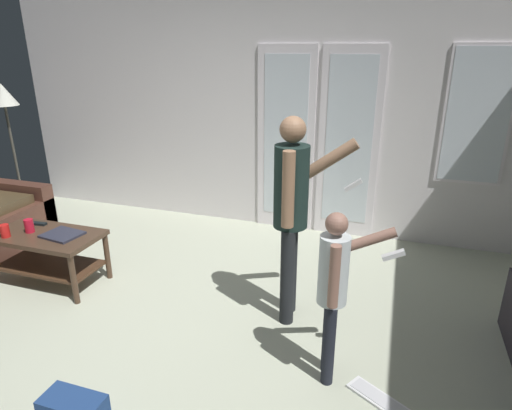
% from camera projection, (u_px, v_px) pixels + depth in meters
% --- Properties ---
extents(ground_plane, '(6.20, 5.05, 0.02)m').
position_uv_depth(ground_plane, '(153.00, 346.00, 3.20)').
color(ground_plane, '#B3B8A0').
extents(wall_back_with_doors, '(6.20, 0.09, 2.84)m').
position_uv_depth(wall_back_with_doors, '(266.00, 109.00, 4.91)').
color(wall_back_with_doors, silver).
rests_on(wall_back_with_doors, ground_plane).
extents(coffee_table, '(0.98, 0.52, 0.48)m').
position_uv_depth(coffee_table, '(47.00, 247.00, 3.93)').
color(coffee_table, '#443022').
rests_on(coffee_table, ground_plane).
extents(person_adult, '(0.61, 0.49, 1.60)m').
position_uv_depth(person_adult, '(293.00, 204.00, 3.21)').
color(person_adult, black).
rests_on(person_adult, ground_plane).
extents(person_child, '(0.50, 0.37, 1.16)m').
position_uv_depth(person_child, '(335.00, 283.00, 2.66)').
color(person_child, black).
rests_on(person_child, ground_plane).
extents(floor_lamp, '(0.32, 0.32, 1.64)m').
position_uv_depth(floor_lamp, '(4.00, 104.00, 5.11)').
color(floor_lamp, '#393329').
rests_on(floor_lamp, ground_plane).
extents(loose_keyboard, '(0.44, 0.34, 0.02)m').
position_uv_depth(loose_keyboard, '(381.00, 401.00, 2.68)').
color(loose_keyboard, white).
rests_on(loose_keyboard, ground_plane).
extents(laptop_closed, '(0.35, 0.30, 0.02)m').
position_uv_depth(laptop_closed, '(62.00, 235.00, 3.84)').
color(laptop_closed, '#2B2D3C').
rests_on(laptop_closed, coffee_table).
extents(cup_near_edge, '(0.08, 0.08, 0.11)m').
position_uv_depth(cup_near_edge, '(5.00, 231.00, 3.80)').
color(cup_near_edge, red).
rests_on(cup_near_edge, coffee_table).
extents(cup_by_laptop, '(0.08, 0.08, 0.12)m').
position_uv_depth(cup_by_laptop, '(29.00, 226.00, 3.90)').
color(cup_by_laptop, red).
rests_on(cup_by_laptop, coffee_table).
extents(dvd_remote_slim, '(0.17, 0.06, 0.02)m').
position_uv_depth(dvd_remote_slim, '(38.00, 224.00, 4.07)').
color(dvd_remote_slim, black).
rests_on(dvd_remote_slim, coffee_table).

